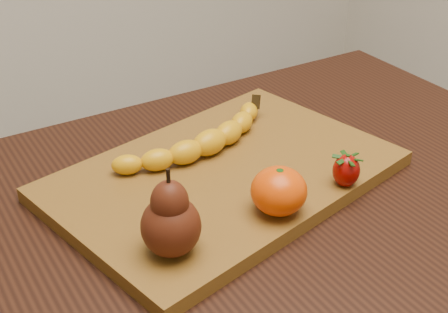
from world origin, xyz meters
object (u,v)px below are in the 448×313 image
mandarin (279,191)px  cutting_board (224,176)px  pear (170,212)px  table (247,266)px

mandarin → cutting_board: bearing=93.0°
pear → mandarin: pear is taller
table → pear: 0.22m
pear → cutting_board: bearing=40.2°
mandarin → table: bearing=101.0°
table → mandarin: mandarin is taller
pear → mandarin: (0.14, 0.00, -0.02)m
table → pear: bearing=-159.5°
cutting_board → pear: size_ratio=4.33×
cutting_board → mandarin: bearing=-99.5°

